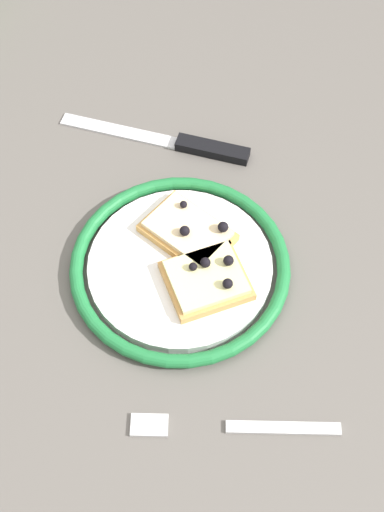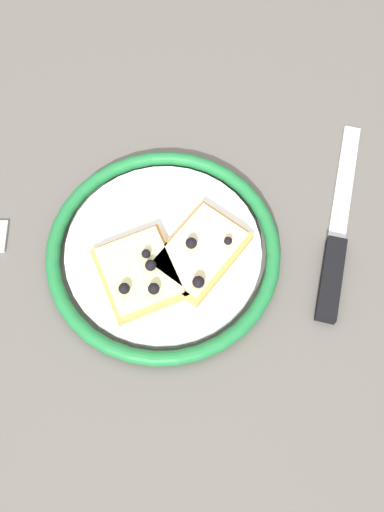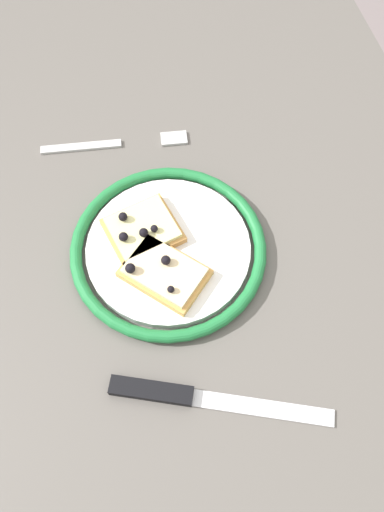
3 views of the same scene
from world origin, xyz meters
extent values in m
plane|color=slate|center=(0.00, 0.00, 0.00)|extent=(6.00, 6.00, 0.00)
cube|color=#5B5651|center=(0.00, 0.00, 0.73)|extent=(1.20, 0.84, 0.03)
cylinder|color=#4C4742|center=(0.54, -0.36, 0.36)|extent=(0.05, 0.05, 0.72)
cylinder|color=white|center=(0.03, 0.03, 0.75)|extent=(0.20, 0.20, 0.01)
torus|color=#1E7238|center=(0.03, 0.03, 0.76)|extent=(0.24, 0.24, 0.01)
cube|color=tan|center=(0.06, 0.01, 0.76)|extent=(0.11, 0.11, 0.01)
cube|color=beige|center=(0.06, 0.01, 0.77)|extent=(0.10, 0.10, 0.01)
sphere|color=black|center=(0.05, 0.02, 0.78)|extent=(0.01, 0.01, 0.01)
sphere|color=black|center=(0.09, 0.02, 0.78)|extent=(0.01, 0.01, 0.01)
sphere|color=black|center=(0.06, -0.02, 0.78)|extent=(0.01, 0.01, 0.01)
cube|color=tan|center=(0.00, 0.00, 0.76)|extent=(0.09, 0.10, 0.01)
cube|color=beige|center=(0.00, 0.00, 0.77)|extent=(0.08, 0.09, 0.01)
sphere|color=black|center=(0.01, -0.02, 0.78)|extent=(0.01, 0.01, 0.01)
sphere|color=black|center=(-0.01, -0.02, 0.78)|extent=(0.01, 0.01, 0.01)
sphere|color=black|center=(0.01, 0.00, 0.78)|extent=(0.01, 0.01, 0.01)
sphere|color=black|center=(0.01, 0.01, 0.78)|extent=(0.01, 0.01, 0.01)
cube|color=silver|center=(0.23, 0.09, 0.75)|extent=(0.07, 0.15, 0.00)
cube|color=black|center=(0.19, -0.03, 0.75)|extent=(0.05, 0.09, 0.01)
cube|color=#BCBCBC|center=(-0.16, -0.06, 0.75)|extent=(0.02, 0.11, 0.00)
cube|color=#BCBCBC|center=(-0.15, 0.07, 0.75)|extent=(0.03, 0.04, 0.00)
camera|label=1|loc=(-0.37, 0.05, 1.40)|focal=49.30mm
camera|label=2|loc=(0.02, -0.22, 1.27)|focal=38.99mm
camera|label=3|loc=(0.32, -0.01, 1.31)|focal=36.07mm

